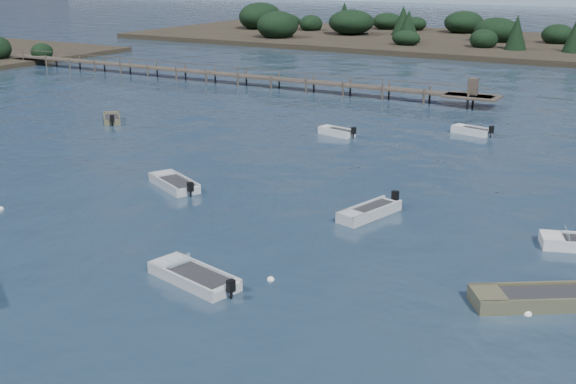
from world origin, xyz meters
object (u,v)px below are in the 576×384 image
Objects in this scene: dinghy_mid_grey at (174,185)px; jetty at (242,76)px; dinghy_mid_white_a at (194,278)px; dinghy_extra_b at (533,301)px; tender_far_white at (337,133)px; dinghy_extra_a at (369,213)px; tender_far_grey at (112,120)px; tender_far_grey_b at (471,132)px.

jetty is at bearing 117.58° from dinghy_mid_grey.
dinghy_extra_b is (12.89, 5.00, 0.02)m from dinghy_mid_white_a.
tender_far_white reaches higher than dinghy_mid_white_a.
dinghy_mid_grey is 0.97× the size of dinghy_extra_a.
dinghy_mid_white_a is 0.07× the size of jetty.
tender_far_white is 0.67× the size of dinghy_extra_b.
tender_far_white is 29.95m from dinghy_extra_b.
tender_far_grey reaches higher than tender_far_white.
dinghy_extra_b is at bearing -24.20° from tender_far_grey.
dinghy_mid_white_a is 13.83m from dinghy_extra_b.
dinghy_mid_white_a is 1.06× the size of dinghy_extra_a.
dinghy_extra_b is at bearing -32.70° from dinghy_extra_a.
tender_far_grey is at bearing -164.84° from tender_far_white.
dinghy_extra_b is at bearing -13.18° from dinghy_mid_grey.
dinghy_mid_white_a is (6.94, -27.45, -0.02)m from tender_far_white.
dinghy_extra_b is 1.52× the size of tender_far_grey.
dinghy_mid_grey is at bearing -174.70° from dinghy_extra_a.
tender_far_grey is at bearing 159.02° from dinghy_extra_a.
tender_far_grey is (-18.79, -5.09, 0.01)m from tender_far_white.
dinghy_mid_white_a is at bearing -105.06° from dinghy_extra_a.
dinghy_extra_a is 30.82m from tender_far_grey.
tender_far_white is 28.31m from dinghy_mid_white_a.
tender_far_grey_b is at bearing 92.61° from dinghy_extra_a.
dinghy_extra_a is (3.05, 11.32, 0.02)m from dinghy_mid_white_a.
dinghy_extra_a is at bearing -58.23° from tender_far_white.
jetty reaches higher than tender_far_white.
dinghy_mid_white_a is at bearing -93.56° from tender_far_grey_b.
dinghy_mid_grey is 22.72m from dinghy_extra_b.
tender_far_white is 26.04m from jetty.
tender_far_grey_b is 31.03m from jetty.
dinghy_mid_grey is 1.31× the size of tender_far_white.
tender_far_grey is 0.05× the size of jetty.
dinghy_mid_grey is at bearing -116.23° from tender_far_grey_b.
dinghy_mid_grey is 17.42m from tender_far_white.
dinghy_extra_a reaches higher than dinghy_mid_grey.
tender_far_grey_b reaches higher than dinghy_extra_a.
dinghy_extra_b is (19.83, -22.45, 0.01)m from tender_far_white.
jetty is at bearing 140.24° from tender_far_white.
jetty is (-17.72, 33.91, 0.83)m from dinghy_mid_grey.
dinghy_extra_b reaches higher than tender_far_white.
dinghy_mid_grey is 20.50m from tender_far_grey.
dinghy_extra_a is 1.38× the size of tender_far_grey.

